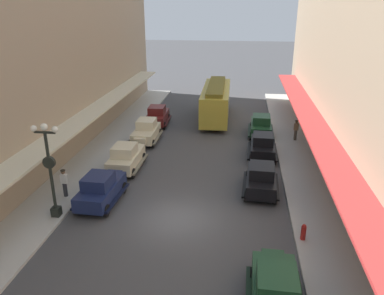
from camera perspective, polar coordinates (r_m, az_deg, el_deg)
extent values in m
plane|color=#424244|center=(20.63, -2.24, -10.66)|extent=(200.00, 200.00, 0.00)
cube|color=#B7B5AD|center=(22.95, -21.25, -8.49)|extent=(3.00, 60.00, 0.15)
cube|color=#B7B5AD|center=(20.82, 18.98, -11.36)|extent=(3.00, 60.00, 0.15)
cube|color=beige|center=(22.03, -23.61, -1.64)|extent=(1.80, 54.00, 0.16)
cube|color=#BF3333|center=(19.62, 21.70, -4.09)|extent=(1.80, 54.00, 0.16)
cube|color=black|center=(28.61, 10.54, 0.01)|extent=(1.80, 3.94, 0.80)
cube|color=black|center=(28.12, 10.64, 1.26)|extent=(1.49, 1.74, 0.70)
cube|color=#8C9EA8|center=(28.12, 10.64, 1.26)|extent=(1.41, 1.70, 0.42)
cube|color=black|center=(30.60, 10.49, 1.51)|extent=(0.94, 0.39, 0.52)
cube|color=black|center=(28.71, 8.60, -0.48)|extent=(0.33, 3.52, 0.12)
cube|color=black|center=(28.78, 12.38, -0.69)|extent=(0.33, 3.52, 0.12)
cylinder|color=black|center=(30.02, 8.92, 0.31)|extent=(0.24, 0.69, 0.68)
cylinder|color=black|center=(30.07, 11.99, 0.13)|extent=(0.24, 0.69, 0.68)
cylinder|color=black|center=(27.47, 8.84, -1.68)|extent=(0.24, 0.69, 0.68)
cylinder|color=black|center=(27.53, 12.20, -1.87)|extent=(0.24, 0.69, 0.68)
cube|color=#19234C|center=(22.38, -13.50, -6.40)|extent=(1.86, 3.97, 0.80)
cube|color=#19234C|center=(21.85, -13.91, -4.94)|extent=(1.51, 1.76, 0.70)
cube|color=#8C9EA8|center=(21.85, -13.91, -4.94)|extent=(1.44, 1.72, 0.42)
cube|color=#19234C|center=(24.12, -11.56, -4.03)|extent=(0.95, 0.40, 0.52)
cube|color=black|center=(22.90, -15.63, -6.85)|extent=(0.39, 3.52, 0.12)
cube|color=black|center=(22.19, -11.15, -7.38)|extent=(0.39, 3.52, 0.12)
cylinder|color=black|center=(23.98, -13.95, -5.59)|extent=(0.25, 0.69, 0.68)
cylinder|color=black|center=(23.40, -10.30, -5.97)|extent=(0.25, 0.69, 0.68)
cylinder|color=black|center=(21.82, -16.77, -8.70)|extent=(0.25, 0.69, 0.68)
cylinder|color=black|center=(21.18, -12.80, -9.23)|extent=(0.25, 0.69, 0.68)
cube|color=beige|center=(26.44, -9.85, -1.73)|extent=(1.72, 3.91, 0.80)
cube|color=beige|center=(25.94, -10.11, -0.41)|extent=(1.45, 1.71, 0.70)
cube|color=#8C9EA8|center=(25.94, -10.11, -0.41)|extent=(1.37, 1.67, 0.42)
cube|color=beige|center=(28.31, -8.60, 0.01)|extent=(0.94, 0.36, 0.52)
cube|color=#6D6856|center=(26.86, -11.74, -2.24)|extent=(0.25, 3.51, 0.12)
cube|color=#6D6856|center=(26.30, -7.83, -2.49)|extent=(0.25, 3.51, 0.12)
cylinder|color=black|center=(28.03, -10.56, -1.32)|extent=(0.22, 0.68, 0.68)
cylinder|color=black|center=(27.58, -7.37, -1.51)|extent=(0.22, 0.68, 0.68)
cylinder|color=black|center=(25.67, -12.41, -3.61)|extent=(0.22, 0.68, 0.68)
cylinder|color=black|center=(25.18, -8.95, -3.86)|extent=(0.22, 0.68, 0.68)
cube|color=#193D23|center=(33.30, 10.30, 3.05)|extent=(1.78, 3.94, 0.80)
cube|color=#193D23|center=(32.84, 10.39, 4.16)|extent=(1.48, 1.73, 0.70)
cube|color=#8C9EA8|center=(32.84, 10.39, 4.16)|extent=(1.40, 1.69, 0.42)
cube|color=#193D23|center=(35.32, 10.26, 4.17)|extent=(0.94, 0.38, 0.52)
cube|color=black|center=(33.38, 8.64, 2.61)|extent=(0.31, 3.51, 0.12)
cube|color=black|center=(33.45, 11.89, 2.43)|extent=(0.31, 3.51, 0.12)
cylinder|color=black|center=(34.71, 8.90, 3.18)|extent=(0.23, 0.68, 0.68)
cylinder|color=black|center=(34.76, 11.56, 3.03)|extent=(0.23, 0.68, 0.68)
cylinder|color=black|center=(32.12, 8.85, 1.71)|extent=(0.23, 0.68, 0.68)
cylinder|color=black|center=(32.17, 11.73, 1.55)|extent=(0.23, 0.68, 0.68)
cube|color=#193D23|center=(15.35, 12.39, -20.67)|extent=(1.76, 3.93, 0.80)
cube|color=#193D23|center=(14.67, 12.68, -19.12)|extent=(1.47, 1.72, 0.70)
cube|color=#8C9EA8|center=(14.67, 12.68, -19.12)|extent=(1.40, 1.69, 0.42)
cube|color=#193D23|center=(16.97, 12.01, -15.78)|extent=(0.94, 0.38, 0.52)
cylinder|color=black|center=(16.60, 9.08, -18.49)|extent=(0.23, 0.68, 0.68)
cylinder|color=black|center=(16.73, 14.92, -18.65)|extent=(0.23, 0.68, 0.68)
cube|color=beige|center=(31.44, -6.90, 2.15)|extent=(1.77, 3.93, 0.80)
cube|color=beige|center=(31.44, -6.86, 3.59)|extent=(1.47, 1.73, 0.70)
cube|color=#8C9EA8|center=(31.44, -6.86, 3.59)|extent=(1.40, 1.69, 0.42)
cube|color=beige|center=(29.47, -7.84, 0.91)|extent=(0.94, 0.38, 0.52)
cube|color=#6D6856|center=(31.34, -5.18, 1.54)|extent=(0.30, 3.51, 0.12)
cube|color=#6D6856|center=(31.77, -8.55, 1.66)|extent=(0.30, 3.51, 0.12)
cylinder|color=black|center=(30.14, -5.96, 0.55)|extent=(0.23, 0.68, 0.68)
cylinder|color=black|center=(30.52, -8.92, 0.66)|extent=(0.23, 0.68, 0.68)
cylinder|color=black|center=(32.66, -4.95, 2.21)|extent=(0.23, 0.68, 0.68)
cylinder|color=black|center=(33.01, -7.70, 2.30)|extent=(0.23, 0.68, 0.68)
cube|color=#591919|center=(35.79, -5.20, 4.57)|extent=(1.88, 3.97, 0.80)
cube|color=#591919|center=(35.35, -5.31, 5.62)|extent=(1.52, 1.76, 0.70)
cube|color=#8C9EA8|center=(35.35, -5.31, 5.62)|extent=(1.44, 1.73, 0.42)
cube|color=#591919|center=(37.80, -4.65, 5.56)|extent=(0.95, 0.40, 0.52)
cube|color=black|center=(36.06, -6.67, 4.11)|extent=(0.40, 3.52, 0.12)
cube|color=black|center=(35.73, -3.68, 4.05)|extent=(0.40, 3.52, 0.12)
cylinder|color=black|center=(37.34, -6.04, 4.59)|extent=(0.25, 0.69, 0.68)
cylinder|color=black|center=(37.07, -3.58, 4.55)|extent=(0.25, 0.69, 0.68)
cylinder|color=black|center=(34.78, -6.87, 3.32)|extent=(0.25, 0.69, 0.68)
cylinder|color=black|center=(34.49, -4.24, 3.26)|extent=(0.25, 0.69, 0.68)
cube|color=black|center=(23.39, 10.30, -4.89)|extent=(1.85, 3.96, 0.80)
cube|color=black|center=(22.85, 10.42, -3.47)|extent=(1.50, 1.75, 0.70)
cube|color=#8C9EA8|center=(22.85, 10.42, -3.47)|extent=(1.43, 1.72, 0.42)
cube|color=black|center=(25.31, 10.32, -2.71)|extent=(0.95, 0.40, 0.52)
cube|color=black|center=(23.52, 7.93, -5.45)|extent=(0.37, 3.52, 0.12)
cube|color=black|center=(23.57, 12.57, -5.73)|extent=(0.37, 3.52, 0.12)
cylinder|color=black|center=(24.79, 8.38, -4.25)|extent=(0.25, 0.69, 0.68)
cylinder|color=black|center=(24.82, 12.12, -4.47)|extent=(0.25, 0.69, 0.68)
cylinder|color=black|center=(22.34, 8.15, -7.20)|extent=(0.25, 0.69, 0.68)
cylinder|color=black|center=(22.39, 12.31, -7.44)|extent=(0.25, 0.69, 0.68)
cube|color=gold|center=(37.24, 3.62, 6.88)|extent=(2.73, 9.66, 2.70)
cube|color=brown|center=(36.90, 3.67, 9.18)|extent=(1.70, 8.67, 0.36)
cube|color=#8C9EA8|center=(37.13, 3.63, 7.58)|extent=(2.73, 8.89, 0.95)
cube|color=black|center=(34.90, 3.32, 3.26)|extent=(2.03, 1.25, 0.40)
cube|color=black|center=(40.42, 3.77, 5.73)|extent=(2.03, 1.25, 0.40)
cube|color=black|center=(21.72, -19.72, -9.03)|extent=(0.44, 0.44, 0.50)
cylinder|color=black|center=(20.70, -20.51, -3.37)|extent=(0.16, 0.16, 4.20)
cube|color=black|center=(19.97, -21.26, 2.14)|extent=(1.10, 0.10, 0.10)
sphere|color=white|center=(20.19, -22.70, 2.67)|extent=(0.32, 0.32, 0.32)
sphere|color=white|center=(19.66, -19.92, 2.58)|extent=(0.32, 0.32, 0.32)
sphere|color=white|center=(19.89, -21.37, 2.90)|extent=(0.36, 0.36, 0.36)
cylinder|color=black|center=(20.51, -20.68, -2.09)|extent=(0.64, 0.18, 0.64)
cylinder|color=silver|center=(20.59, -20.56, -1.99)|extent=(0.56, 0.02, 0.56)
cylinder|color=#B21E19|center=(19.35, 16.39, -12.21)|extent=(0.24, 0.24, 0.70)
sphere|color=#B21E19|center=(19.15, 16.51, -11.28)|extent=(0.20, 0.20, 0.20)
cylinder|color=#4C4238|center=(32.43, 15.27, 1.83)|extent=(0.24, 0.24, 0.85)
cube|color=#8C6647|center=(32.21, 15.39, 3.01)|extent=(0.36, 0.22, 0.56)
sphere|color=brown|center=(32.10, 15.46, 3.69)|extent=(0.22, 0.22, 0.22)
cylinder|color=black|center=(32.06, 15.48, 3.90)|extent=(0.28, 0.28, 0.04)
cylinder|color=#2D2D33|center=(23.52, -18.51, -6.00)|extent=(0.24, 0.24, 0.85)
cube|color=white|center=(23.22, -18.71, -4.45)|extent=(0.36, 0.22, 0.56)
sphere|color=brown|center=(23.06, -18.82, -3.55)|extent=(0.22, 0.22, 0.22)
cylinder|color=black|center=(23.01, -18.86, -3.28)|extent=(0.28, 0.28, 0.04)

